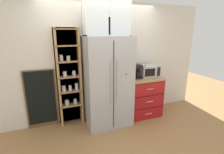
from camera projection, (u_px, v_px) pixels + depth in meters
ground_plane at (108, 122)px, 3.69m from camera, size 10.72×10.72×0.00m
wall_back_cream at (101, 62)px, 3.72m from camera, size 5.02×0.10×2.55m
refrigerator at (107, 82)px, 3.45m from camera, size 0.92×0.72×1.85m
pantry_shelf_column at (69, 77)px, 3.44m from camera, size 0.51×0.25×2.02m
counter_cabinet at (142, 96)px, 3.93m from camera, size 0.81×0.61×0.92m
microwave at (148, 71)px, 3.87m from camera, size 0.44×0.33×0.26m
coffee_maker at (137, 71)px, 3.71m from camera, size 0.17×0.20×0.31m
mug_red at (143, 75)px, 3.83m from camera, size 0.12×0.08×0.08m
bottle_clear at (130, 73)px, 3.66m from camera, size 0.06×0.06×0.28m
bottle_green at (145, 72)px, 3.74m from camera, size 0.06×0.06×0.29m
upper_cabinet at (106, 17)px, 3.16m from camera, size 0.88×0.32×0.69m
chalkboard_menu at (41, 99)px, 3.38m from camera, size 0.60×0.04×1.21m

